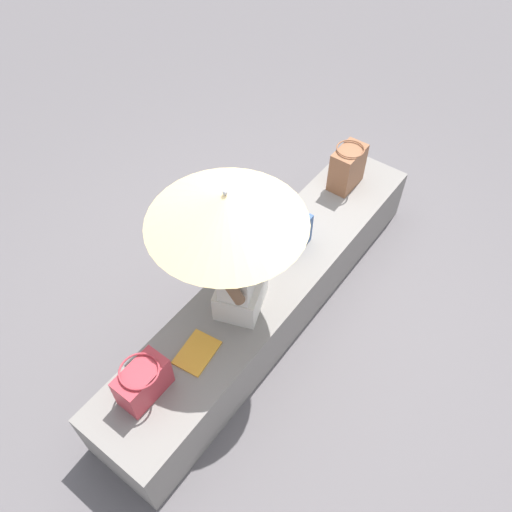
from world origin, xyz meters
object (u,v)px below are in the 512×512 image
(handbag_black, at_px, (295,232))
(shoulder_bag_spare, at_px, (347,167))
(person_seated, at_px, (239,268))
(magazine, at_px, (197,353))
(parasol, at_px, (226,209))
(tote_bag_canvas, at_px, (143,382))

(handbag_black, xyz_separation_m, shoulder_bag_spare, (0.80, 0.04, 0.05))
(person_seated, xyz_separation_m, magazine, (-0.46, -0.01, -0.38))
(parasol, distance_m, shoulder_bag_spare, 1.63)
(parasol, bearing_deg, person_seated, -77.09)
(person_seated, height_order, tote_bag_canvas, person_seated)
(tote_bag_canvas, distance_m, shoulder_bag_spare, 2.29)
(person_seated, relative_size, handbag_black, 3.23)
(person_seated, bearing_deg, shoulder_bag_spare, 2.11)
(tote_bag_canvas, xyz_separation_m, shoulder_bag_spare, (2.29, -0.01, 0.05))
(person_seated, relative_size, parasol, 0.89)
(shoulder_bag_spare, xyz_separation_m, magazine, (-1.92, -0.06, -0.17))
(person_seated, xyz_separation_m, parasol, (-0.02, 0.07, 0.49))
(shoulder_bag_spare, height_order, magazine, shoulder_bag_spare)
(handbag_black, relative_size, shoulder_bag_spare, 0.75)
(person_seated, bearing_deg, parasol, 102.91)
(magazine, bearing_deg, tote_bag_canvas, 161.79)
(person_seated, relative_size, shoulder_bag_spare, 2.43)
(handbag_black, distance_m, magazine, 1.12)
(parasol, height_order, handbag_black, parasol)
(magazine, bearing_deg, person_seated, -6.43)
(magazine, bearing_deg, parasol, 2.01)
(tote_bag_canvas, relative_size, shoulder_bag_spare, 0.85)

